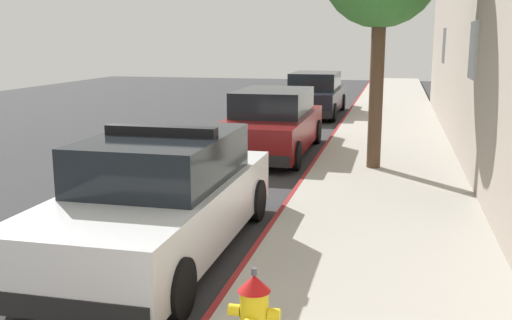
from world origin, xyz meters
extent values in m
cube|color=#353538|center=(-4.49, 10.00, -0.10)|extent=(29.39, 60.00, 0.20)
cube|color=#ADA89E|center=(1.51, 10.00, 0.08)|extent=(3.01, 60.00, 0.17)
cube|color=maroon|center=(-0.04, 10.00, 0.08)|extent=(0.08, 60.00, 0.17)
cube|color=black|center=(3.04, 11.11, 2.56)|extent=(0.06, 1.30, 1.10)
cube|color=black|center=(3.04, 18.75, 2.56)|extent=(0.06, 1.30, 1.10)
cube|color=white|center=(-1.29, 5.91, 0.58)|extent=(1.84, 4.80, 0.76)
cube|color=black|center=(-1.29, 6.06, 1.26)|extent=(1.64, 2.50, 0.60)
cube|color=black|center=(-1.29, 3.57, 0.32)|extent=(1.76, 0.16, 0.24)
cube|color=black|center=(-1.29, 8.25, 0.32)|extent=(1.76, 0.16, 0.24)
cylinder|color=black|center=(-2.15, 7.61, 0.32)|extent=(0.22, 0.64, 0.64)
cylinder|color=black|center=(-0.43, 7.61, 0.32)|extent=(0.22, 0.64, 0.64)
cylinder|color=black|center=(-2.15, 4.21, 0.32)|extent=(0.22, 0.64, 0.64)
cylinder|color=black|center=(-0.43, 4.21, 0.32)|extent=(0.22, 0.64, 0.64)
cube|color=black|center=(-1.29, 6.01, 1.62)|extent=(1.48, 0.20, 0.12)
cube|color=red|center=(-1.64, 6.01, 1.62)|extent=(0.44, 0.18, 0.11)
cube|color=#1E33E0|center=(-0.94, 6.01, 1.62)|extent=(0.44, 0.18, 0.11)
cube|color=maroon|center=(-1.29, 12.98, 0.58)|extent=(1.84, 4.80, 0.76)
cube|color=black|center=(-1.29, 13.13, 1.26)|extent=(1.64, 2.50, 0.60)
cube|color=black|center=(-1.29, 10.64, 0.32)|extent=(1.76, 0.16, 0.24)
cube|color=black|center=(-1.29, 15.32, 0.32)|extent=(1.76, 0.16, 0.24)
cylinder|color=black|center=(-2.15, 14.68, 0.32)|extent=(0.22, 0.64, 0.64)
cylinder|color=black|center=(-0.43, 14.68, 0.32)|extent=(0.22, 0.64, 0.64)
cylinder|color=black|center=(-2.15, 11.28, 0.32)|extent=(0.22, 0.64, 0.64)
cylinder|color=black|center=(-0.43, 11.28, 0.32)|extent=(0.22, 0.64, 0.64)
cube|color=black|center=(-1.30, 20.70, 0.58)|extent=(1.84, 4.80, 0.76)
cube|color=black|center=(-1.30, 20.85, 1.26)|extent=(1.64, 2.50, 0.60)
cube|color=black|center=(-1.30, 18.36, 0.32)|extent=(1.76, 0.16, 0.24)
cube|color=black|center=(-1.30, 23.04, 0.32)|extent=(1.76, 0.16, 0.24)
cylinder|color=black|center=(-2.16, 22.40, 0.32)|extent=(0.22, 0.64, 0.64)
cylinder|color=black|center=(-0.44, 22.40, 0.32)|extent=(0.22, 0.64, 0.64)
cylinder|color=black|center=(-2.16, 19.00, 0.32)|extent=(0.22, 0.64, 0.64)
cylinder|color=black|center=(-0.44, 19.00, 0.32)|extent=(0.22, 0.64, 0.64)
cylinder|color=yellow|center=(0.55, 3.45, 0.48)|extent=(0.24, 0.24, 0.50)
cone|color=red|center=(0.55, 3.45, 0.80)|extent=(0.28, 0.28, 0.14)
cylinder|color=#4C4C51|center=(0.55, 3.45, 0.90)|extent=(0.05, 0.05, 0.06)
cylinder|color=yellow|center=(0.38, 3.45, 0.54)|extent=(0.10, 0.10, 0.10)
cylinder|color=yellow|center=(0.72, 3.45, 0.54)|extent=(0.10, 0.10, 0.10)
cylinder|color=brown|center=(1.23, 11.21, 1.75)|extent=(0.28, 0.28, 3.17)
camera|label=1|loc=(1.63, -1.01, 2.78)|focal=41.54mm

